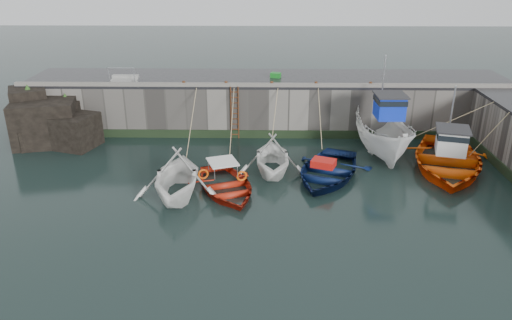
{
  "coord_description": "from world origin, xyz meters",
  "views": [
    {
      "loc": [
        -0.26,
        -18.57,
        10.47
      ],
      "look_at": [
        -0.62,
        3.61,
        1.2
      ],
      "focal_mm": 35.0,
      "sensor_mm": 36.0,
      "label": 1
    }
  ],
  "objects_px": {
    "bollard_a": "(184,83)",
    "bollard_b": "(226,84)",
    "bollard_c": "(272,84)",
    "boat_near_white": "(178,195)",
    "boat_near_blue": "(226,191)",
    "boat_far_white": "(384,135)",
    "ladder": "(235,113)",
    "boat_far_orange": "(447,160)",
    "fish_crate": "(276,75)",
    "bollard_d": "(316,84)",
    "bollard_e": "(371,84)",
    "boat_near_navy": "(327,177)",
    "boat_near_blacktrim": "(272,172)"
  },
  "relations": [
    {
      "from": "boat_near_blue",
      "to": "bollard_b",
      "type": "bearing_deg",
      "value": 73.73
    },
    {
      "from": "bollard_a",
      "to": "boat_near_blacktrim",
      "type": "bearing_deg",
      "value": -45.77
    },
    {
      "from": "boat_near_white",
      "to": "boat_far_orange",
      "type": "distance_m",
      "value": 13.92
    },
    {
      "from": "boat_near_blacktrim",
      "to": "fish_crate",
      "type": "distance_m",
      "value": 8.23
    },
    {
      "from": "boat_far_orange",
      "to": "bollard_d",
      "type": "height_order",
      "value": "boat_far_orange"
    },
    {
      "from": "boat_near_blue",
      "to": "boat_near_navy",
      "type": "height_order",
      "value": "boat_near_navy"
    },
    {
      "from": "ladder",
      "to": "boat_far_orange",
      "type": "height_order",
      "value": "boat_far_orange"
    },
    {
      "from": "boat_far_white",
      "to": "bollard_b",
      "type": "xyz_separation_m",
      "value": [
        -8.88,
        2.72,
        2.19
      ]
    },
    {
      "from": "bollard_c",
      "to": "ladder",
      "type": "bearing_deg",
      "value": -171.33
    },
    {
      "from": "boat_near_white",
      "to": "boat_near_blue",
      "type": "bearing_deg",
      "value": 11.88
    },
    {
      "from": "boat_far_white",
      "to": "boat_near_blue",
      "type": "bearing_deg",
      "value": -151.1
    },
    {
      "from": "boat_near_blacktrim",
      "to": "boat_far_orange",
      "type": "distance_m",
      "value": 9.14
    },
    {
      "from": "ladder",
      "to": "bollard_c",
      "type": "relative_size",
      "value": 11.43
    },
    {
      "from": "bollard_e",
      "to": "boat_far_orange",
      "type": "bearing_deg",
      "value": -55.52
    },
    {
      "from": "bollard_e",
      "to": "bollard_b",
      "type": "bearing_deg",
      "value": 180.0
    },
    {
      "from": "bollard_a",
      "to": "bollard_c",
      "type": "relative_size",
      "value": 1.0
    },
    {
      "from": "boat_near_white",
      "to": "boat_near_navy",
      "type": "height_order",
      "value": "boat_near_white"
    },
    {
      "from": "boat_far_white",
      "to": "bollard_c",
      "type": "relative_size",
      "value": 24.72
    },
    {
      "from": "ladder",
      "to": "boat_near_blacktrim",
      "type": "height_order",
      "value": "ladder"
    },
    {
      "from": "ladder",
      "to": "bollard_b",
      "type": "distance_m",
      "value": 1.81
    },
    {
      "from": "bollard_c",
      "to": "bollard_b",
      "type": "bearing_deg",
      "value": 180.0
    },
    {
      "from": "bollard_b",
      "to": "fish_crate",
      "type": "bearing_deg",
      "value": 36.78
    },
    {
      "from": "boat_near_navy",
      "to": "bollard_d",
      "type": "bearing_deg",
      "value": 113.31
    },
    {
      "from": "ladder",
      "to": "boat_far_white",
      "type": "distance_m",
      "value": 8.73
    },
    {
      "from": "boat_far_white",
      "to": "bollard_b",
      "type": "distance_m",
      "value": 9.54
    },
    {
      "from": "boat_near_white",
      "to": "bollard_e",
      "type": "relative_size",
      "value": 17.56
    },
    {
      "from": "boat_far_white",
      "to": "boat_far_orange",
      "type": "xyz_separation_m",
      "value": [
        2.89,
        -2.05,
        -0.64
      ]
    },
    {
      "from": "bollard_a",
      "to": "boat_near_navy",
      "type": "bearing_deg",
      "value": -36.49
    },
    {
      "from": "boat_near_blue",
      "to": "bollard_a",
      "type": "distance_m",
      "value": 8.77
    },
    {
      "from": "boat_far_white",
      "to": "fish_crate",
      "type": "height_order",
      "value": "boat_far_white"
    },
    {
      "from": "fish_crate",
      "to": "ladder",
      "type": "bearing_deg",
      "value": -117.48
    },
    {
      "from": "boat_near_white",
      "to": "fish_crate",
      "type": "height_order",
      "value": "fish_crate"
    },
    {
      "from": "bollard_a",
      "to": "bollard_c",
      "type": "distance_m",
      "value": 5.2
    },
    {
      "from": "boat_near_blacktrim",
      "to": "bollard_c",
      "type": "xyz_separation_m",
      "value": [
        0.03,
        5.31,
        3.3
      ]
    },
    {
      "from": "bollard_a",
      "to": "bollard_c",
      "type": "xyz_separation_m",
      "value": [
        5.2,
        0.0,
        0.0
      ]
    },
    {
      "from": "boat_far_orange",
      "to": "fish_crate",
      "type": "relative_size",
      "value": 13.4
    },
    {
      "from": "bollard_a",
      "to": "bollard_c",
      "type": "bearing_deg",
      "value": 0.0
    },
    {
      "from": "bollard_b",
      "to": "boat_near_white",
      "type": "bearing_deg",
      "value": -102.11
    },
    {
      "from": "bollard_b",
      "to": "ladder",
      "type": "bearing_deg",
      "value": -33.86
    },
    {
      "from": "boat_far_orange",
      "to": "bollard_c",
      "type": "bearing_deg",
      "value": 167.34
    },
    {
      "from": "ladder",
      "to": "bollard_e",
      "type": "height_order",
      "value": "bollard_e"
    },
    {
      "from": "boat_far_orange",
      "to": "bollard_a",
      "type": "relative_size",
      "value": 29.49
    },
    {
      "from": "boat_near_blue",
      "to": "boat_near_blacktrim",
      "type": "relative_size",
      "value": 1.12
    },
    {
      "from": "boat_near_white",
      "to": "bollard_e",
      "type": "distance_m",
      "value": 13.46
    },
    {
      "from": "boat_near_white",
      "to": "boat_near_navy",
      "type": "distance_m",
      "value": 7.51
    },
    {
      "from": "boat_near_navy",
      "to": "bollard_b",
      "type": "xyz_separation_m",
      "value": [
        -5.44,
        5.87,
        3.3
      ]
    },
    {
      "from": "bollard_a",
      "to": "bollard_d",
      "type": "relative_size",
      "value": 1.0
    },
    {
      "from": "boat_far_white",
      "to": "bollard_a",
      "type": "distance_m",
      "value": 11.91
    },
    {
      "from": "boat_near_white",
      "to": "bollard_b",
      "type": "relative_size",
      "value": 17.56
    },
    {
      "from": "bollard_a",
      "to": "bollard_b",
      "type": "distance_m",
      "value": 2.5
    }
  ]
}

